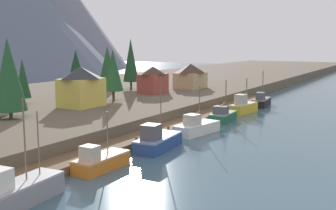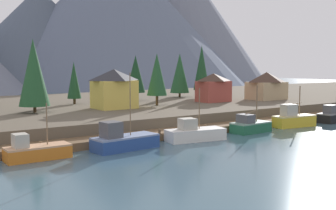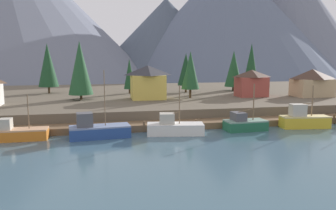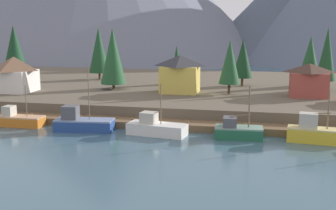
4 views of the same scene
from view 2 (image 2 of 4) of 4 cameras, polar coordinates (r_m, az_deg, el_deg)
The scene contains 21 objects.
ground_plane at distance 75.87m, azimuth -6.90°, elevation -2.63°, with size 400.00×400.00×1.00m, color #3D5B6B.
dock at distance 60.52m, azimuth 1.06°, elevation -3.75°, with size 80.00×4.00×1.60m.
shoreline_bank at distance 86.38m, azimuth -10.62°, elevation -0.51°, with size 400.00×56.00×2.50m, color brown.
mountain_central_peak at distance 206.52m, azimuth -16.91°, elevation 8.83°, with size 88.45×88.45×45.24m, color #475160.
mountain_east_peak at distance 213.10m, azimuth -7.08°, elevation 12.05°, with size 127.13×127.13×68.45m, color slate.
mountain_far_ridge at distance 240.82m, azimuth 1.43°, elevation 11.68°, with size 97.84×97.84×71.17m, color slate.
fishing_boat_orange at distance 48.07m, azimuth -17.41°, elevation -5.94°, with size 6.89×2.62×6.11m.
fishing_boat_blue at distance 51.31m, azimuth -6.08°, elevation -4.78°, with size 8.46×3.91×9.28m.
fishing_boat_white at distance 57.11m, azimuth 3.58°, elevation -3.81°, with size 8.44×4.23×7.10m.
fishing_boat_green at distance 64.76m, azimuth 11.01°, elevation -2.77°, with size 6.40×3.24×7.07m.
fishing_boat_yellow at distance 72.10m, azimuth 16.55°, elevation -1.83°, with size 7.74×3.32×6.68m.
fishing_boat_black at distance 80.64m, azimuth 21.44°, elevation -1.37°, with size 7.69×3.51×7.51m.
house_yellow at distance 74.49m, azimuth -7.29°, elevation 2.24°, with size 7.08×5.82×6.88m.
house_red at distance 87.21m, azimuth 6.15°, elevation 2.40°, with size 6.63×4.56×5.83m.
house_tan at distance 94.58m, azimuth 13.15°, elevation 2.59°, with size 8.22×5.78×5.97m.
conifer_near_left at distance 70.77m, azimuth -17.67°, elevation 4.20°, with size 4.91×4.91×11.78m.
conifer_near_right at distance 89.45m, azimuth -4.39°, elevation 4.20°, with size 4.06×4.06×9.57m.
conifer_mid_left at distance 96.19m, azimuth 4.56°, elevation 5.05°, with size 3.64×3.64×11.92m.
conifer_mid_right at distance 83.53m, azimuth -12.57°, elevation 3.28°, with size 2.70×2.70×8.19m.
conifer_back_left at distance 79.01m, azimuth -1.50°, elevation 4.15°, with size 3.81×3.81×9.77m.
conifer_far_left at distance 98.71m, azimuth 1.60°, elevation 4.33°, with size 4.51×4.51×10.18m.
Camera 2 is at (-34.79, -46.53, 10.42)m, focal length 45.16 mm.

